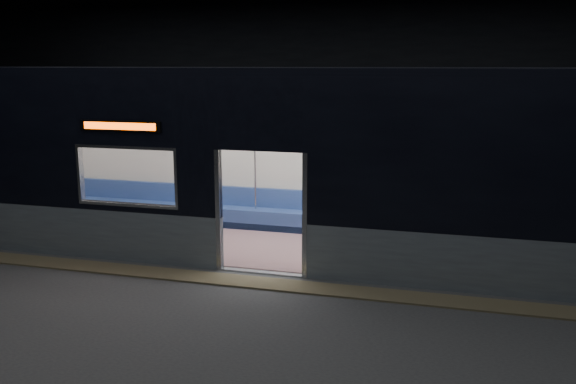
% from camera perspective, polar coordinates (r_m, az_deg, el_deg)
% --- Properties ---
extents(station_floor, '(24.00, 14.00, 0.01)m').
position_cam_1_polar(station_floor, '(9.30, -4.45, -9.68)').
color(station_floor, '#47494C').
rests_on(station_floor, ground).
extents(station_envelope, '(24.00, 14.00, 5.00)m').
position_cam_1_polar(station_envelope, '(8.66, -4.85, 13.53)').
color(station_envelope, black).
rests_on(station_envelope, station_floor).
extents(tactile_strip, '(22.80, 0.50, 0.03)m').
position_cam_1_polar(tactile_strip, '(9.78, -3.36, -8.43)').
color(tactile_strip, '#8C7F59').
rests_on(tactile_strip, station_floor).
extents(metro_car, '(18.00, 3.04, 3.35)m').
position_cam_1_polar(metro_car, '(11.19, -0.24, 3.86)').
color(metro_car, '#8899A2').
rests_on(metro_car, station_floor).
extents(passenger, '(0.46, 0.74, 1.42)m').
position_cam_1_polar(passenger, '(12.03, 8.97, -0.69)').
color(passenger, black).
rests_on(passenger, metro_car).
extents(handbag, '(0.33, 0.31, 0.13)m').
position_cam_1_polar(handbag, '(11.84, 8.71, -1.57)').
color(handbag, black).
rests_on(handbag, passenger).
extents(transit_map, '(1.01, 0.03, 0.66)m').
position_cam_1_polar(transit_map, '(12.15, 14.93, 2.35)').
color(transit_map, white).
rests_on(transit_map, metro_car).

